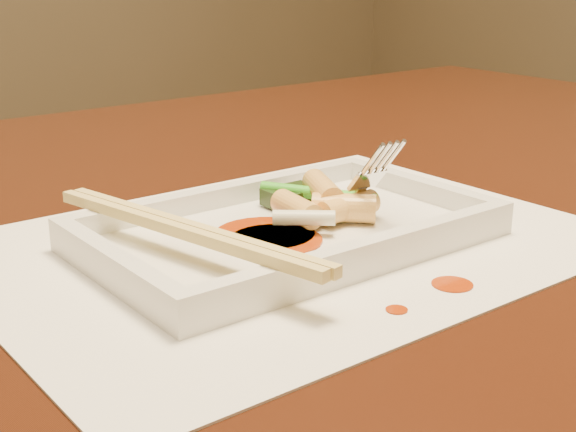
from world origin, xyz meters
TOP-DOWN VIEW (x-y plane):
  - table at (0.00, 0.00)m, footprint 1.40×0.90m
  - placemat at (-0.07, -0.08)m, footprint 0.40×0.30m
  - sauce_splatter_a at (-0.04, -0.20)m, footprint 0.02×0.02m
  - sauce_splatter_b at (-0.09, -0.20)m, footprint 0.01×0.01m
  - plate_base at (-0.07, -0.08)m, footprint 0.26×0.16m
  - plate_rim_far at (-0.07, -0.01)m, footprint 0.26×0.01m
  - plate_rim_near at (-0.07, -0.16)m, footprint 0.26×0.01m
  - plate_rim_left at (-0.19, -0.08)m, footprint 0.01×0.14m
  - plate_rim_right at (0.05, -0.08)m, footprint 0.01×0.14m
  - veg_piece at (-0.04, -0.04)m, footprint 0.04×0.03m
  - scallion_white at (-0.07, -0.10)m, footprint 0.04×0.03m
  - scallion_green at (-0.03, -0.06)m, footprint 0.05×0.08m
  - chopstick_a at (-0.15, -0.08)m, footprint 0.05×0.22m
  - chopstick_b at (-0.14, -0.08)m, footprint 0.05×0.22m
  - fork at (-0.00, -0.07)m, footprint 0.09×0.10m
  - sauce_blob_0 at (-0.09, -0.10)m, footprint 0.06×0.06m
  - sauce_blob_1 at (-0.09, -0.08)m, footprint 0.07×0.07m
  - rice_cake_0 at (-0.03, -0.09)m, footprint 0.04×0.04m
  - rice_cake_1 at (-0.03, -0.10)m, footprint 0.05×0.02m
  - rice_cake_2 at (-0.03, -0.07)m, footprint 0.04×0.05m
  - rice_cake_3 at (-0.06, -0.08)m, footprint 0.02×0.04m

SIDE VIEW (x-z plane):
  - table at x=0.00m, z-range 0.27..1.02m
  - placemat at x=-0.07m, z-range 0.75..0.75m
  - sauce_splatter_a at x=-0.04m, z-range 0.75..0.75m
  - sauce_splatter_b at x=-0.09m, z-range 0.75..0.75m
  - plate_base at x=-0.07m, z-range 0.75..0.76m
  - sauce_blob_0 at x=-0.09m, z-range 0.76..0.76m
  - sauce_blob_1 at x=-0.09m, z-range 0.76..0.76m
  - plate_rim_far at x=-0.07m, z-range 0.76..0.77m
  - plate_rim_near at x=-0.07m, z-range 0.76..0.77m
  - plate_rim_left at x=-0.19m, z-range 0.76..0.77m
  - plate_rim_right at x=0.05m, z-range 0.76..0.77m
  - veg_piece at x=-0.04m, z-range 0.76..0.77m
  - rice_cake_0 at x=-0.03m, z-range 0.76..0.78m
  - rice_cake_1 at x=-0.03m, z-range 0.76..0.78m
  - rice_cake_3 at x=-0.06m, z-range 0.76..0.78m
  - scallion_white at x=-0.07m, z-range 0.77..0.78m
  - scallion_green at x=-0.03m, z-range 0.77..0.78m
  - rice_cake_2 at x=-0.03m, z-range 0.77..0.78m
  - chopstick_a at x=-0.15m, z-range 0.77..0.78m
  - chopstick_b at x=-0.14m, z-range 0.77..0.78m
  - fork at x=0.00m, z-range 0.76..0.90m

